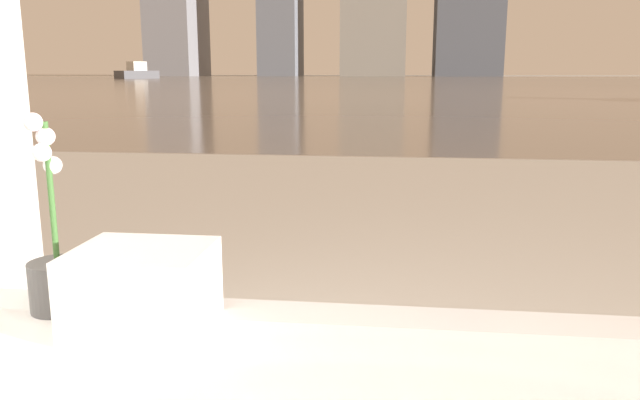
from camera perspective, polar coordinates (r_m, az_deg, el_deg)
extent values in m
cylinder|color=#4C4C4C|center=(1.42, -22.73, -7.23)|extent=(0.12, 0.12, 0.10)
cylinder|color=#38662D|center=(1.37, -23.37, 0.57)|extent=(0.01, 0.01, 0.29)
sphere|color=silver|center=(1.35, -24.77, 6.49)|extent=(0.04, 0.04, 0.04)
sphere|color=silver|center=(1.36, -23.80, 5.34)|extent=(0.04, 0.04, 0.04)
sphere|color=silver|center=(1.35, -24.09, 3.99)|extent=(0.04, 0.04, 0.04)
sphere|color=silver|center=(1.38, -23.25, 2.94)|extent=(0.04, 0.04, 0.04)
cube|color=white|center=(1.28, -15.75, -10.34)|extent=(0.25, 0.22, 0.04)
cube|color=white|center=(1.27, -15.85, -8.66)|extent=(0.25, 0.22, 0.04)
cube|color=white|center=(1.25, -15.95, -6.94)|extent=(0.25, 0.22, 0.04)
cube|color=white|center=(1.24, -16.05, -5.19)|extent=(0.25, 0.22, 0.04)
cube|color=gray|center=(62.22, 6.85, 10.75)|extent=(180.00, 110.00, 0.01)
cube|color=#4C4C51|center=(83.59, -16.37, 10.94)|extent=(4.27, 5.90, 0.99)
cube|color=silver|center=(83.59, -16.42, 11.66)|extent=(2.21, 2.52, 1.13)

